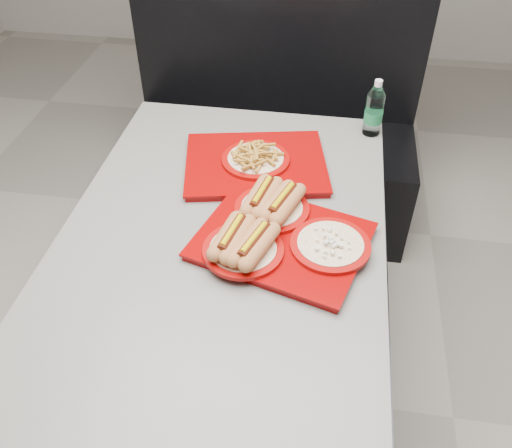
% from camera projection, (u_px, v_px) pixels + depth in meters
% --- Properties ---
extents(ground, '(6.00, 6.00, 0.00)m').
position_uv_depth(ground, '(230.00, 386.00, 1.99)').
color(ground, gray).
rests_on(ground, ground).
extents(diner_table, '(0.92, 1.42, 0.75)m').
position_uv_depth(diner_table, '(223.00, 277.00, 1.61)').
color(diner_table, black).
rests_on(diner_table, ground).
extents(booth_bench, '(1.30, 0.57, 1.35)m').
position_uv_depth(booth_bench, '(272.00, 135.00, 2.54)').
color(booth_bench, black).
rests_on(booth_bench, ground).
extents(tray_near, '(0.52, 0.45, 0.10)m').
position_uv_depth(tray_near, '(276.00, 232.00, 1.46)').
color(tray_near, '#7F0303').
rests_on(tray_near, diner_table).
extents(tray_far, '(0.51, 0.43, 0.09)m').
position_uv_depth(tray_far, '(256.00, 161.00, 1.73)').
color(tray_far, '#7F0303').
rests_on(tray_far, diner_table).
extents(water_bottle, '(0.06, 0.06, 0.20)m').
position_uv_depth(water_bottle, '(374.00, 111.00, 1.84)').
color(water_bottle, silver).
rests_on(water_bottle, diner_table).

